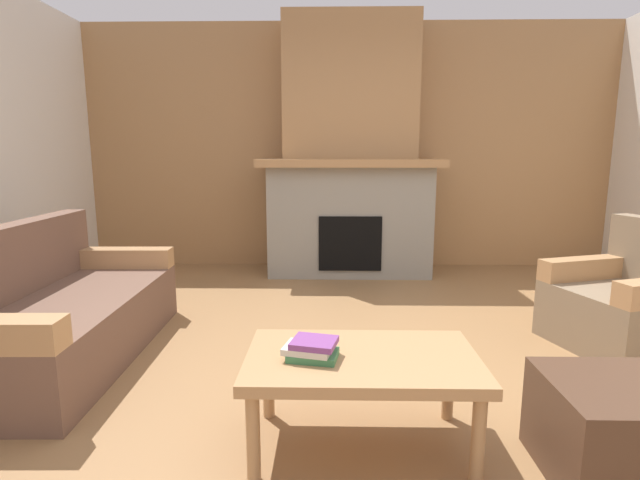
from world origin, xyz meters
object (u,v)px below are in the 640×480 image
Objects in this scene: fireplace at (349,165)px; armchair at (628,304)px; ottoman at (614,432)px; couch at (58,315)px; coffee_table at (362,367)px.

fireplace reaches higher than armchair.
fireplace is at bearing 104.92° from ottoman.
armchair reaches higher than ottoman.
couch is at bearing 158.85° from ottoman.
armchair reaches higher than coffee_table.
ottoman is at bearing -21.15° from couch.
coffee_table is at bearing -147.58° from armchair.
armchair is 1.62m from ottoman.
couch is at bearing -175.80° from armchair.
couch reaches higher than ottoman.
coffee_table is at bearing -26.08° from couch.
armchair is 2.20m from coffee_table.
fireplace is at bearing 50.93° from couch.
fireplace reaches higher than coffee_table.
ottoman is (2.84, -1.10, -0.09)m from couch.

